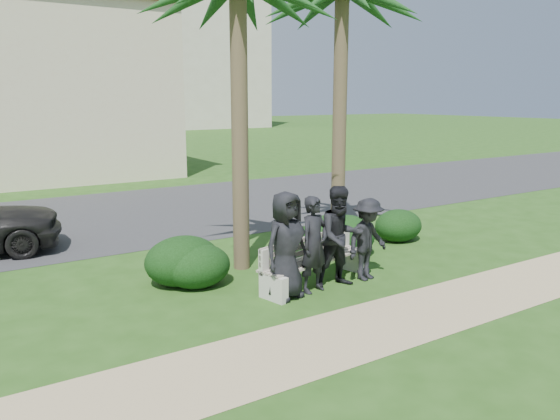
{
  "coord_description": "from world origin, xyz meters",
  "views": [
    {
      "loc": [
        -6.0,
        -7.39,
        3.31
      ],
      "look_at": [
        -0.64,
        1.0,
        1.26
      ],
      "focal_mm": 35.0,
      "sensor_mm": 36.0,
      "label": 1
    }
  ],
  "objects_px": {
    "man_b": "(314,244)",
    "man_d": "(367,239)",
    "man_c": "(340,237)",
    "park_bench": "(316,264)",
    "man_a": "(286,245)"
  },
  "relations": [
    {
      "from": "man_b",
      "to": "man_c",
      "type": "height_order",
      "value": "man_c"
    },
    {
      "from": "park_bench",
      "to": "man_c",
      "type": "relative_size",
      "value": 1.37
    },
    {
      "from": "park_bench",
      "to": "man_b",
      "type": "xyz_separation_m",
      "value": [
        -0.25,
        -0.3,
        0.47
      ]
    },
    {
      "from": "park_bench",
      "to": "man_b",
      "type": "relative_size",
      "value": 1.48
    },
    {
      "from": "man_c",
      "to": "park_bench",
      "type": "bearing_deg",
      "value": 142.84
    },
    {
      "from": "park_bench",
      "to": "man_d",
      "type": "bearing_deg",
      "value": -31.3
    },
    {
      "from": "man_b",
      "to": "man_d",
      "type": "xyz_separation_m",
      "value": [
        1.2,
        -0.01,
        -0.08
      ]
    },
    {
      "from": "man_d",
      "to": "man_b",
      "type": "bearing_deg",
      "value": 168.99
    },
    {
      "from": "man_a",
      "to": "man_d",
      "type": "xyz_separation_m",
      "value": [
        1.77,
        -0.02,
        -0.14
      ]
    },
    {
      "from": "man_a",
      "to": "man_c",
      "type": "xyz_separation_m",
      "value": [
        1.12,
        -0.04,
        -0.0
      ]
    },
    {
      "from": "man_a",
      "to": "man_c",
      "type": "relative_size",
      "value": 1.0
    },
    {
      "from": "man_b",
      "to": "man_d",
      "type": "distance_m",
      "value": 1.2
    },
    {
      "from": "park_bench",
      "to": "man_b",
      "type": "distance_m",
      "value": 0.61
    },
    {
      "from": "park_bench",
      "to": "man_d",
      "type": "relative_size",
      "value": 1.63
    },
    {
      "from": "park_bench",
      "to": "man_c",
      "type": "bearing_deg",
      "value": -60.4
    }
  ]
}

